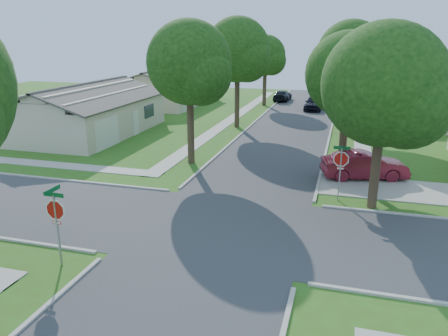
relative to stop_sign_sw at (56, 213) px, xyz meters
name	(u,v)px	position (x,y,z in m)	size (l,w,h in m)	color
ground	(222,227)	(4.70, 4.70, -2.03)	(100.00, 100.00, 0.00)	#3B5C19
road_ns	(222,227)	(4.70, 4.70, -2.03)	(7.00, 100.00, 0.02)	#333335
sidewalk_ne	(361,123)	(10.80, 30.70, -2.01)	(1.20, 40.00, 0.04)	#9E9B91
sidewalk_nw	(236,116)	(-1.40, 30.70, -2.01)	(1.20, 40.00, 0.04)	#9E9B91
driveway	(401,190)	(12.60, 11.80, -2.01)	(8.80, 3.60, 0.05)	#9E9B91
stop_sign_sw	(56,213)	(0.00, 0.00, 0.00)	(1.05, 0.80, 2.98)	gray
stop_sign_ne	(341,162)	(9.40, 9.40, 0.00)	(1.05, 0.80, 2.98)	gray
tree_e_near	(349,79)	(9.45, 13.71, 3.61)	(4.97, 4.80, 8.28)	#38281C
tree_e_mid	(351,57)	(9.46, 25.71, 4.22)	(5.59, 5.40, 9.21)	#38281C
tree_e_far	(352,54)	(9.45, 38.71, 3.95)	(5.17, 5.00, 8.72)	#38281C
tree_w_near	(190,67)	(0.06, 13.71, 4.08)	(5.38, 5.20, 8.97)	#38281C
tree_w_mid	(238,53)	(0.06, 25.71, 4.46)	(5.80, 5.60, 9.56)	#38281C
tree_w_far	(266,57)	(0.05, 38.71, 3.48)	(4.76, 4.60, 8.04)	#38281C
tree_ne_corner	(385,91)	(11.06, 8.91, 3.56)	(5.80, 5.60, 8.66)	#38281C
house_nw_near	(88,115)	(-11.29, 19.70, -0.51)	(8.42, 13.60, 4.23)	beige
house_nw_far	(168,91)	(-11.29, 36.70, -0.51)	(8.42, 13.60, 4.23)	beige
car_driveway	(364,165)	(10.70, 13.40, -1.24)	(1.68, 4.81, 1.58)	maroon
car_curb_east	(314,103)	(5.90, 37.03, -1.25)	(1.84, 4.57, 1.56)	black
car_curb_west	(282,96)	(1.50, 43.03, -1.39)	(1.81, 4.44, 1.29)	black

